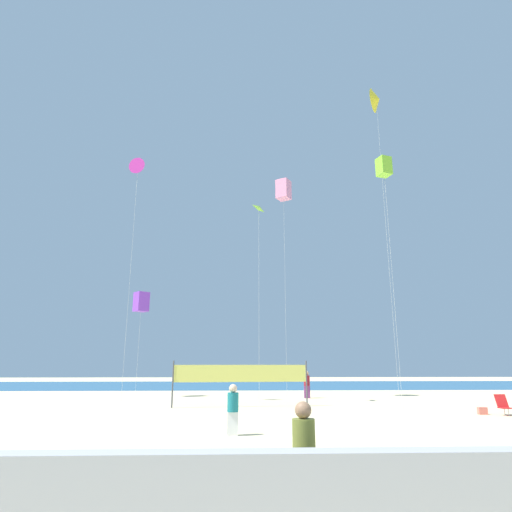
% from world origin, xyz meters
% --- Properties ---
extents(ground_plane, '(120.00, 120.00, 0.00)m').
position_xyz_m(ground_plane, '(0.00, 0.00, 0.00)').
color(ground_plane, beige).
extents(ocean_band, '(120.00, 20.00, 0.01)m').
position_xyz_m(ocean_band, '(0.00, 32.77, 0.00)').
color(ocean_band, '#28608C').
rests_on(ocean_band, ground).
extents(boardwalk_ledge, '(28.00, 0.44, 1.08)m').
position_xyz_m(boardwalk_ledge, '(0.00, -9.53, 0.54)').
color(boardwalk_ledge, '#A8A8AD').
rests_on(boardwalk_ledge, ground).
extents(mother_figure, '(0.37, 0.37, 1.63)m').
position_xyz_m(mother_figure, '(-1.58, -8.39, 0.87)').
color(mother_figure, '#EA7260').
rests_on(mother_figure, ground).
extents(toddler_figure, '(0.18, 0.18, 0.79)m').
position_xyz_m(toddler_figure, '(-1.22, -8.49, 0.42)').
color(toddler_figure, white).
rests_on(toddler_figure, ground).
extents(beachgoer_maroon_shirt, '(0.40, 0.40, 1.76)m').
position_xyz_m(beachgoer_maroon_shirt, '(2.01, 14.23, 0.94)').
color(beachgoer_maroon_shirt, '#7A3872').
rests_on(beachgoer_maroon_shirt, ground).
extents(beachgoer_teal_shirt, '(0.36, 0.36, 1.59)m').
position_xyz_m(beachgoer_teal_shirt, '(-2.81, -1.06, 0.85)').
color(beachgoer_teal_shirt, white).
rests_on(beachgoer_teal_shirt, ground).
extents(folding_beach_chair, '(0.52, 0.65, 0.89)m').
position_xyz_m(folding_beach_chair, '(9.31, 4.06, 0.47)').
color(folding_beach_chair, red).
rests_on(folding_beach_chair, ground).
extents(volleyball_net, '(7.31, 0.79, 2.40)m').
position_xyz_m(volleyball_net, '(-2.47, 8.37, 1.63)').
color(volleyball_net, '#4C4C51').
rests_on(volleyball_net, ground).
extents(beach_handbag, '(0.40, 0.20, 0.32)m').
position_xyz_m(beach_handbag, '(8.46, 4.35, 0.16)').
color(beach_handbag, '#EA7260').
rests_on(beach_handbag, ground).
extents(kite_yellow_delta, '(1.30, 1.68, 21.03)m').
position_xyz_m(kite_yellow_delta, '(6.85, 10.37, 20.16)').
color(kite_yellow_delta, silver).
rests_on(kite_yellow_delta, ground).
extents(kite_pink_box, '(1.27, 1.27, 15.70)m').
position_xyz_m(kite_pink_box, '(0.66, 14.31, 14.95)').
color(kite_pink_box, silver).
rests_on(kite_pink_box, ground).
extents(kite_lime_diamond, '(0.76, 0.78, 12.31)m').
position_xyz_m(kite_lime_diamond, '(-1.36, 10.34, 11.92)').
color(kite_lime_diamond, silver).
rests_on(kite_lime_diamond, ground).
extents(kite_lime_box, '(0.89, 0.89, 14.19)m').
position_xyz_m(kite_lime_box, '(5.92, 7.39, 13.60)').
color(kite_lime_box, silver).
rests_on(kite_lime_box, ground).
extents(kite_violet_box, '(1.23, 1.23, 7.28)m').
position_xyz_m(kite_violet_box, '(-9.68, 15.51, 6.58)').
color(kite_violet_box, silver).
rests_on(kite_violet_box, ground).
extents(kite_magenta_delta, '(1.18, 0.61, 15.60)m').
position_xyz_m(kite_magenta_delta, '(-9.47, 10.95, 15.01)').
color(kite_magenta_delta, silver).
rests_on(kite_magenta_delta, ground).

